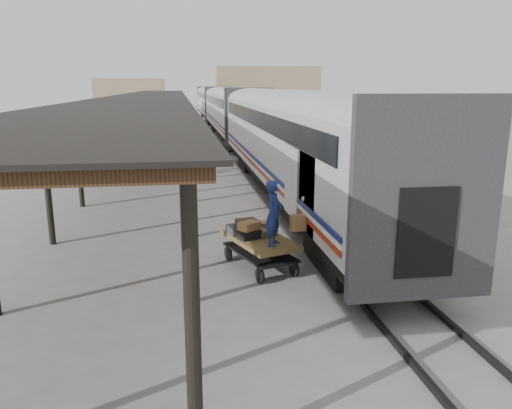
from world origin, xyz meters
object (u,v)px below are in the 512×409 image
Objects in this scene: porter at (274,213)px; baggage_cart at (260,245)px; luggage_tug at (182,156)px; pedestrian at (176,162)px.

baggage_cart is at bearing 48.23° from porter.
luggage_tug is 18.49m from porter.
luggage_tug is 3.35m from pedestrian.
baggage_cart is 1.25m from porter.
luggage_tug is at bearing -80.01° from pedestrian.
pedestrian is at bearing 80.25° from baggage_cart.
porter is at bearing -91.88° from luggage_tug.
pedestrian is (-2.54, 14.99, -0.86)m from porter.
pedestrian is at bearing -104.48° from luggage_tug.
luggage_tug is 1.05× the size of pedestrian.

